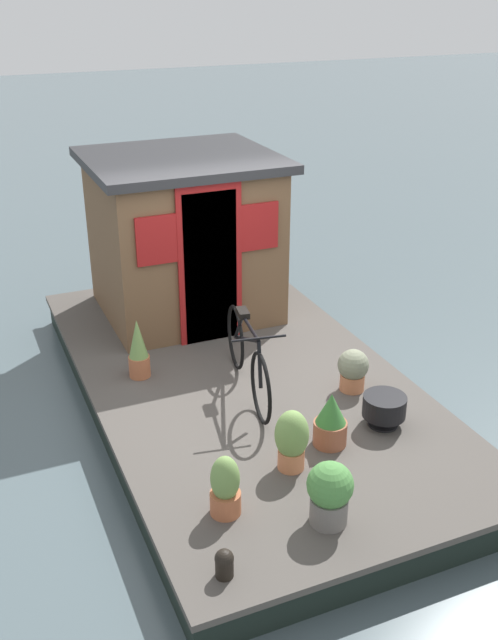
% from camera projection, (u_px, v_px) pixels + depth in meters
% --- Properties ---
extents(ground_plane, '(60.00, 60.00, 0.00)m').
position_uv_depth(ground_plane, '(242.00, 404.00, 7.64)').
color(ground_plane, '#4C5B60').
extents(houseboat_deck, '(5.70, 3.05, 0.36)m').
position_uv_depth(houseboat_deck, '(241.00, 389.00, 7.56)').
color(houseboat_deck, '#4C4742').
rests_on(houseboat_deck, ground_plane).
extents(houseboat_cabin, '(1.93, 2.12, 1.89)m').
position_uv_depth(houseboat_cabin, '(184.00, 235.00, 8.52)').
color(houseboat_cabin, brown).
rests_on(houseboat_cabin, houseboat_deck).
extents(bicycle, '(1.70, 0.50, 0.81)m').
position_uv_depth(bicycle, '(247.00, 357.00, 7.02)').
color(bicycle, black).
rests_on(bicycle, houseboat_deck).
extents(potted_plant_mint, '(0.35, 0.35, 0.52)m').
position_uv_depth(potted_plant_mint, '(330.00, 492.00, 5.34)').
color(potted_plant_mint, slate).
rests_on(potted_plant_mint, houseboat_deck).
extents(potted_plant_ivy, '(0.31, 0.31, 0.43)m').
position_uv_depth(potted_plant_ivy, '(353.00, 369.00, 7.11)').
color(potted_plant_ivy, '#C6754C').
rests_on(potted_plant_ivy, houseboat_deck).
extents(potted_plant_geranium, '(0.28, 0.28, 0.54)m').
position_uv_depth(potted_plant_geranium, '(292.00, 439.00, 5.94)').
color(potted_plant_geranium, '#C6754C').
rests_on(potted_plant_geranium, houseboat_deck).
extents(potted_plant_basil, '(0.24, 0.24, 0.51)m').
position_uv_depth(potted_plant_basil, '(225.00, 487.00, 5.45)').
color(potted_plant_basil, '#B2603D').
rests_on(potted_plant_basil, houseboat_deck).
extents(potted_plant_lavender, '(0.22, 0.22, 0.63)m').
position_uv_depth(potted_plant_lavender, '(138.00, 350.00, 7.32)').
color(potted_plant_lavender, '#B2603D').
rests_on(potted_plant_lavender, houseboat_deck).
extents(potted_plant_fern, '(0.30, 0.30, 0.50)m').
position_uv_depth(potted_plant_fern, '(331.00, 420.00, 6.27)').
color(potted_plant_fern, '#935138').
rests_on(potted_plant_fern, houseboat_deck).
extents(charcoal_grill, '(0.39, 0.39, 0.30)m').
position_uv_depth(charcoal_grill, '(384.00, 407.00, 6.56)').
color(charcoal_grill, black).
rests_on(charcoal_grill, houseboat_deck).
extents(mooring_bollard, '(0.13, 0.13, 0.22)m').
position_uv_depth(mooring_bollard, '(224.00, 563.00, 4.92)').
color(mooring_bollard, black).
rests_on(mooring_bollard, houseboat_deck).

